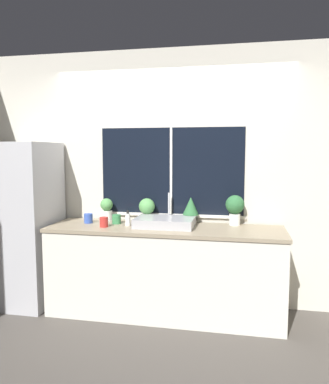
% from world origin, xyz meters
% --- Properties ---
extents(ground_plane, '(14.00, 14.00, 0.00)m').
position_xyz_m(ground_plane, '(0.00, 0.00, 0.00)').
color(ground_plane, '#4C4742').
extents(wall_back, '(8.00, 0.09, 2.70)m').
position_xyz_m(wall_back, '(0.00, 0.70, 1.35)').
color(wall_back, beige).
rests_on(wall_back, ground_plane).
extents(wall_left, '(0.06, 7.00, 2.70)m').
position_xyz_m(wall_left, '(-2.13, 1.50, 1.35)').
color(wall_left, beige).
rests_on(wall_left, ground_plane).
extents(counter, '(2.33, 0.65, 0.89)m').
position_xyz_m(counter, '(0.00, 0.31, 0.44)').
color(counter, silver).
rests_on(counter, ground_plane).
extents(refrigerator, '(0.64, 0.68, 1.72)m').
position_xyz_m(refrigerator, '(-1.53, 0.31, 0.86)').
color(refrigerator, '#B7B7BC').
rests_on(refrigerator, ground_plane).
extents(sink, '(0.58, 0.44, 0.32)m').
position_xyz_m(sink, '(-0.01, 0.35, 0.93)').
color(sink, '#ADADB2').
rests_on(sink, counter).
extents(potted_plant_far_left, '(0.13, 0.13, 0.24)m').
position_xyz_m(potted_plant_far_left, '(-0.69, 0.56, 1.01)').
color(potted_plant_far_left, white).
rests_on(potted_plant_far_left, counter).
extents(potted_plant_center_left, '(0.17, 0.17, 0.25)m').
position_xyz_m(potted_plant_center_left, '(-0.24, 0.56, 1.03)').
color(potted_plant_center_left, white).
rests_on(potted_plant_center_left, counter).
extents(potted_plant_center_right, '(0.17, 0.17, 0.28)m').
position_xyz_m(potted_plant_center_right, '(0.23, 0.56, 1.05)').
color(potted_plant_center_right, white).
rests_on(potted_plant_center_right, counter).
extents(potted_plant_far_right, '(0.19, 0.19, 0.31)m').
position_xyz_m(potted_plant_far_right, '(0.68, 0.56, 1.07)').
color(potted_plant_far_right, white).
rests_on(potted_plant_far_right, counter).
extents(soap_bottle, '(0.05, 0.05, 0.16)m').
position_xyz_m(soap_bottle, '(-0.38, 0.32, 0.95)').
color(soap_bottle, white).
rests_on(soap_bottle, counter).
extents(mug_red, '(0.08, 0.08, 0.10)m').
position_xyz_m(mug_red, '(-0.59, 0.20, 0.94)').
color(mug_red, '#B72D28').
rests_on(mug_red, counter).
extents(mug_blue, '(0.09, 0.09, 0.10)m').
position_xyz_m(mug_blue, '(-0.83, 0.37, 0.94)').
color(mug_blue, '#3351AD').
rests_on(mug_blue, counter).
extents(mug_green, '(0.09, 0.09, 0.09)m').
position_xyz_m(mug_green, '(-0.53, 0.40, 0.93)').
color(mug_green, '#38844C').
rests_on(mug_green, counter).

